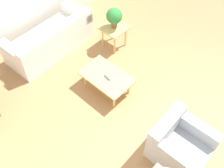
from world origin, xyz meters
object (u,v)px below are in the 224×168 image
(sofa, at_px, (51,40))
(side_table_plant, at_px, (114,30))
(potted_plant, at_px, (114,16))
(armchair, at_px, (179,144))
(coffee_table, at_px, (106,77))

(sofa, bearing_deg, side_table_plant, 135.97)
(side_table_plant, xyz_separation_m, potted_plant, (0.00, -0.00, 0.36))
(side_table_plant, relative_size, potted_plant, 1.18)
(side_table_plant, bearing_deg, potted_plant, -14.04)
(sofa, bearing_deg, potted_plant, 135.97)
(armchair, relative_size, coffee_table, 0.89)
(sofa, xyz_separation_m, potted_plant, (-0.93, -1.06, 0.53))
(side_table_plant, bearing_deg, sofa, 48.63)
(side_table_plant, height_order, potted_plant, potted_plant)
(coffee_table, distance_m, side_table_plant, 1.29)
(coffee_table, height_order, side_table_plant, side_table_plant)
(armchair, bearing_deg, sofa, 85.24)
(sofa, distance_m, armchair, 3.51)
(sofa, xyz_separation_m, side_table_plant, (-0.93, -1.06, 0.17))
(coffee_table, bearing_deg, potted_plant, -54.04)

